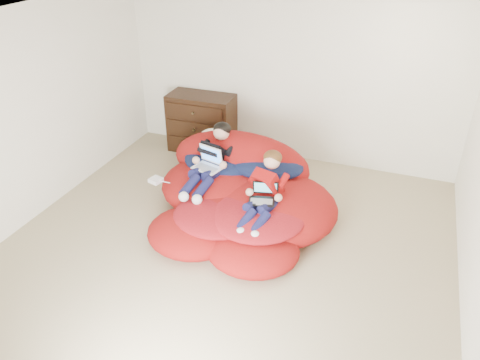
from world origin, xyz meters
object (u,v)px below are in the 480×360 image
object	(u,v)px
beanbag_pile	(241,194)
laptop_white	(209,162)
older_boy	(212,157)
dresser	(202,123)
laptop_black	(263,195)
younger_boy	(265,188)

from	to	relation	value
beanbag_pile	laptop_white	distance (m)	0.57
beanbag_pile	older_boy	xyz separation A→B (m)	(-0.43, 0.13, 0.38)
dresser	laptop_white	bearing A→B (deg)	-61.97
older_boy	laptop_black	distance (m)	1.00
younger_boy	laptop_black	size ratio (longest dim) A/B	2.85
dresser	older_boy	xyz separation A→B (m)	(0.78, -1.34, 0.19)
younger_boy	laptop_white	bearing A→B (deg)	158.91
beanbag_pile	laptop_white	world-z (taller)	beanbag_pile
beanbag_pile	younger_boy	xyz separation A→B (m)	(0.42, -0.31, 0.35)
younger_boy	laptop_black	xyz separation A→B (m)	(-0.00, -0.06, -0.06)
older_boy	laptop_black	world-z (taller)	older_boy
dresser	younger_boy	world-z (taller)	younger_boy
younger_boy	dresser	bearing A→B (deg)	132.33
beanbag_pile	laptop_black	world-z (taller)	beanbag_pile
dresser	beanbag_pile	world-z (taller)	dresser
older_boy	laptop_white	distance (m)	0.12
dresser	beanbag_pile	bearing A→B (deg)	-50.68
beanbag_pile	laptop_white	xyz separation A→B (m)	(-0.43, 0.02, 0.36)
beanbag_pile	laptop_black	bearing A→B (deg)	-41.66
dresser	laptop_black	world-z (taller)	dresser
younger_boy	beanbag_pile	bearing A→B (deg)	143.37
beanbag_pile	laptop_black	distance (m)	0.63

